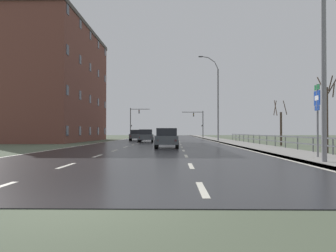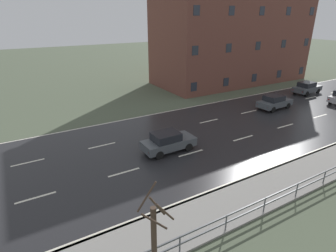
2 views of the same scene
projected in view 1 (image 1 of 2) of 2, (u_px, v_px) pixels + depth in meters
name	position (u px, v px, depth m)	size (l,w,h in m)	color
ground_plane	(163.00, 141.00, 53.95)	(160.00, 160.00, 0.12)	#4C5642
road_asphalt_strip	(165.00, 139.00, 65.94)	(14.00, 120.00, 0.03)	#232326
sidewalk_right	(211.00, 138.00, 65.80)	(3.00, 120.00, 0.12)	gray
guardrail	(271.00, 139.00, 30.15)	(0.07, 39.45, 1.00)	#515459
street_lamp_foreground	(319.00, 34.00, 14.10)	(2.52, 0.24, 10.53)	slate
street_lamp_midground	(217.00, 100.00, 48.04)	(2.72, 0.24, 11.51)	slate
highway_sign	(317.00, 111.00, 16.68)	(0.09, 0.68, 3.52)	slate
traffic_signal_right	(199.00, 120.00, 77.24)	(4.59, 0.36, 5.78)	#38383A
traffic_signal_left	(134.00, 119.00, 78.38)	(4.28, 0.36, 6.49)	#38383A
car_mid_centre	(167.00, 138.00, 28.26)	(1.87, 4.12, 1.57)	#474C51
car_far_left	(170.00, 135.00, 52.16)	(1.93, 4.15, 1.57)	#B7B7BC
car_distant	(146.00, 136.00, 43.64)	(1.96, 4.17, 1.57)	#474C51
car_far_right	(136.00, 135.00, 52.48)	(1.97, 4.17, 1.57)	#474C51
brick_building	(54.00, 84.00, 49.26)	(10.26, 23.80, 15.65)	brown
bare_tree_near	(327.00, 116.00, 21.78)	(1.08, 1.21, 4.70)	#423328
bare_tree_mid	(281.00, 125.00, 33.46)	(1.35, 1.40, 4.29)	#423328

